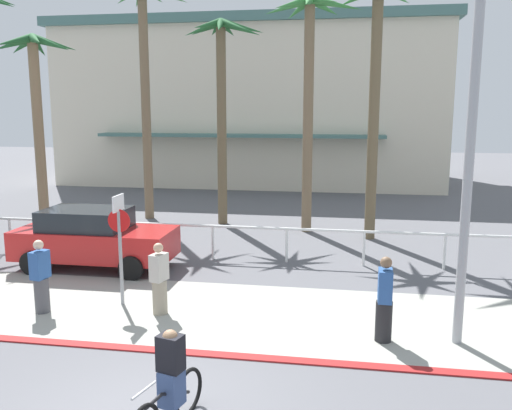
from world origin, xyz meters
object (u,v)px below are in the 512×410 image
(stop_sign_bike_lane, at_px, (120,234))
(cyclist_black_0, at_px, (169,384))
(streetlight_curb, at_px, (475,119))
(pedestrian_2, at_px, (41,280))
(palm_tree_4, at_px, (309,58))
(pedestrian_1, at_px, (159,282))
(car_red_1, at_px, (93,238))
(palm_tree_1, at_px, (36,87))
(pedestrian_0, at_px, (384,303))
(palm_tree_5, at_px, (377,49))
(palm_tree_2, at_px, (145,44))
(palm_tree_3, at_px, (222,70))

(stop_sign_bike_lane, distance_m, cyclist_black_0, 5.35)
(streetlight_curb, relative_size, pedestrian_2, 4.53)
(pedestrian_2, bearing_deg, palm_tree_4, 60.41)
(pedestrian_1, bearing_deg, stop_sign_bike_lane, 158.71)
(car_red_1, xyz_separation_m, pedestrian_1, (3.02, -3.07, -0.13))
(palm_tree_1, bearing_deg, pedestrian_0, -33.73)
(palm_tree_1, distance_m, pedestrian_2, 9.67)
(car_red_1, bearing_deg, palm_tree_4, 45.36)
(palm_tree_1, relative_size, pedestrian_0, 4.11)
(streetlight_curb, distance_m, pedestrian_0, 3.76)
(streetlight_curb, relative_size, palm_tree_5, 0.89)
(palm_tree_4, bearing_deg, palm_tree_5, -18.90)
(pedestrian_0, height_order, pedestrian_1, pedestrian_0)
(palm_tree_2, relative_size, pedestrian_1, 5.66)
(stop_sign_bike_lane, relative_size, palm_tree_1, 0.37)
(palm_tree_4, relative_size, car_red_1, 1.87)
(palm_tree_5, height_order, pedestrian_2, palm_tree_5)
(pedestrian_0, bearing_deg, palm_tree_1, 146.27)
(streetlight_curb, bearing_deg, palm_tree_2, 133.15)
(cyclist_black_0, height_order, pedestrian_2, pedestrian_2)
(palm_tree_3, bearing_deg, stop_sign_bike_lane, -91.94)
(pedestrian_0, height_order, pedestrian_2, pedestrian_0)
(palm_tree_3, bearing_deg, palm_tree_5, -16.10)
(palm_tree_2, height_order, palm_tree_4, palm_tree_2)
(palm_tree_1, relative_size, cyclist_black_0, 3.96)
(car_red_1, distance_m, pedestrian_2, 3.45)
(streetlight_curb, height_order, palm_tree_1, streetlight_curb)
(stop_sign_bike_lane, distance_m, car_red_1, 3.41)
(palm_tree_1, bearing_deg, palm_tree_5, 4.06)
(stop_sign_bike_lane, xyz_separation_m, car_red_1, (-1.97, 2.67, -0.81))
(palm_tree_5, bearing_deg, car_red_1, -148.05)
(pedestrian_1, bearing_deg, pedestrian_2, -172.43)
(pedestrian_2, bearing_deg, cyclist_black_0, -42.12)
(palm_tree_1, bearing_deg, palm_tree_3, 21.54)
(streetlight_curb, distance_m, palm_tree_5, 9.00)
(streetlight_curb, bearing_deg, palm_tree_1, 149.00)
(palm_tree_3, relative_size, cyclist_black_0, 4.36)
(palm_tree_4, distance_m, car_red_1, 9.53)
(pedestrian_1, bearing_deg, streetlight_curb, -6.60)
(palm_tree_1, distance_m, palm_tree_3, 6.64)
(palm_tree_4, xyz_separation_m, pedestrian_1, (-2.55, -8.71, -5.44))
(palm_tree_2, relative_size, pedestrian_0, 5.36)
(streetlight_curb, distance_m, car_red_1, 10.47)
(palm_tree_1, xyz_separation_m, pedestrian_2, (4.29, -7.46, -4.42))
(pedestrian_1, bearing_deg, palm_tree_1, 134.05)
(stop_sign_bike_lane, xyz_separation_m, pedestrian_0, (5.79, -1.05, -0.89))
(pedestrian_2, bearing_deg, pedestrian_0, -2.35)
(palm_tree_2, distance_m, pedestrian_1, 12.42)
(streetlight_curb, bearing_deg, palm_tree_4, 110.86)
(streetlight_curb, xyz_separation_m, palm_tree_1, (-13.02, 7.82, 0.91))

